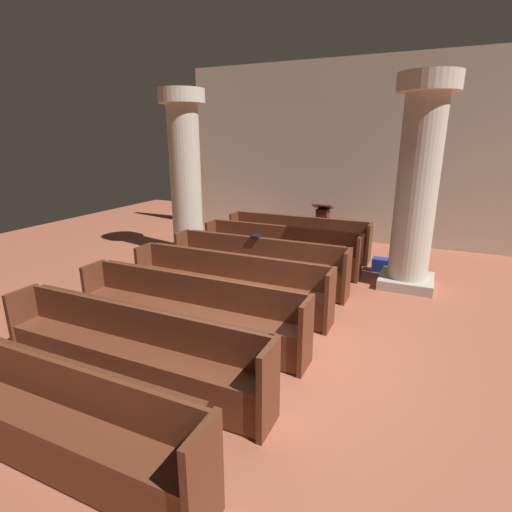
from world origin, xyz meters
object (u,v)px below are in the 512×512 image
at_px(hymn_book, 256,236).
at_px(kneeler_box_blue, 381,265).
at_px(pew_row_5, 130,347).
at_px(lectern, 322,229).
at_px(pillar_aisle_side, 418,183).
at_px(pillar_far_side, 185,172).
at_px(pew_row_3, 229,281).
at_px(pew_row_6, 37,410).
at_px(pew_row_0, 297,235).
at_px(pew_row_4, 189,308).
at_px(pew_row_2, 258,261).
at_px(pew_row_1, 280,247).

distance_m(hymn_book, kneeler_box_blue, 2.74).
distance_m(pew_row_5, lectern, 6.56).
bearing_deg(kneeler_box_blue, pillar_aisle_side, -50.15).
bearing_deg(pillar_far_side, kneeler_box_blue, 5.35).
bearing_deg(pillar_far_side, pew_row_3, -45.98).
bearing_deg(pew_row_6, pew_row_3, 90.00).
xyz_separation_m(pew_row_0, lectern, (0.31, 0.97, -0.03)).
relative_size(pew_row_4, lectern, 3.05).
bearing_deg(lectern, pew_row_5, -92.75).
distance_m(pew_row_3, kneeler_box_blue, 3.54).
bearing_deg(pew_row_5, pew_row_3, 90.00).
bearing_deg(pew_row_3, pillar_aisle_side, 42.58).
height_order(pew_row_4, pew_row_5, same).
bearing_deg(pew_row_3, pew_row_5, -90.00).
xyz_separation_m(pew_row_2, pew_row_6, (0.00, -4.47, 0.00)).
relative_size(pew_row_0, pew_row_4, 1.00).
distance_m(pew_row_1, pew_row_6, 5.59).
bearing_deg(pew_row_0, lectern, 72.02).
bearing_deg(pew_row_3, pillar_far_side, 134.02).
distance_m(pew_row_0, pillar_far_side, 2.94).
relative_size(pew_row_4, pillar_far_side, 0.91).
height_order(pew_row_0, pew_row_5, same).
xyz_separation_m(pew_row_0, pew_row_3, (0.00, -3.35, 0.00)).
bearing_deg(pew_row_4, pillar_far_side, 123.81).
height_order(pew_row_5, pillar_far_side, pillar_far_side).
height_order(pew_row_0, pew_row_3, same).
height_order(pew_row_4, kneeler_box_blue, pew_row_4).
relative_size(pew_row_3, lectern, 3.05).
height_order(pew_row_3, pew_row_5, same).
bearing_deg(pew_row_6, pew_row_0, 90.00).
relative_size(pew_row_5, kneeler_box_blue, 9.74).
relative_size(hymn_book, kneeler_box_blue, 0.59).
height_order(pew_row_3, hymn_book, hymn_book).
bearing_deg(pillar_far_side, hymn_book, -27.62).
bearing_deg(pillar_aisle_side, pew_row_5, -118.82).
distance_m(pew_row_3, hymn_book, 1.38).
xyz_separation_m(pew_row_3, pillar_aisle_side, (2.49, 2.29, 1.41)).
height_order(pew_row_5, kneeler_box_blue, pew_row_5).
relative_size(pew_row_0, lectern, 3.05).
xyz_separation_m(pew_row_6, pillar_far_side, (-2.44, 5.88, 1.41)).
height_order(pew_row_2, lectern, lectern).
height_order(pew_row_0, pillar_aisle_side, pillar_aisle_side).
distance_m(pew_row_0, pew_row_3, 3.35).
height_order(lectern, hymn_book, lectern).
distance_m(pew_row_3, pew_row_4, 1.12).
xyz_separation_m(pew_row_4, kneeler_box_blue, (1.95, 4.05, -0.34)).
height_order(pillar_aisle_side, pillar_far_side, same).
relative_size(pew_row_5, pillar_aisle_side, 0.91).
xyz_separation_m(pew_row_5, pew_row_6, (0.00, -1.12, 0.00)).
relative_size(pew_row_5, pillar_far_side, 0.91).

